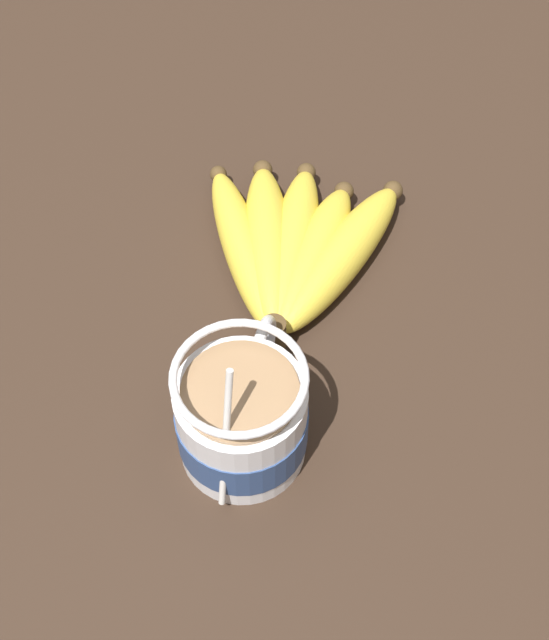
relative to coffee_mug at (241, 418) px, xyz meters
The scene contains 3 objects.
table 8.20cm from the coffee_mug, ahead, with size 126.46×126.46×3.65cm.
coffee_mug is the anchor object (origin of this frame).
banana_bunch 18.54cm from the coffee_mug, ahead, with size 20.86×19.52×4.31cm.
Camera 1 is at (-35.56, -10.57, 64.74)cm, focal length 50.00 mm.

